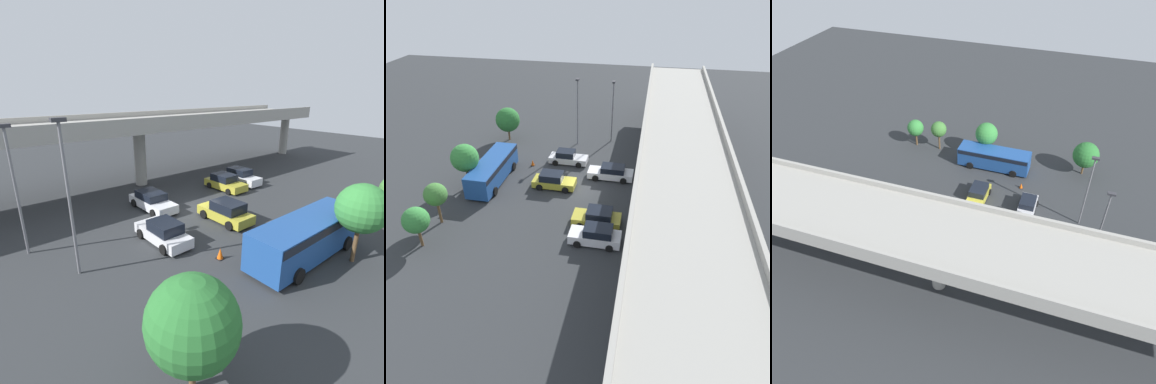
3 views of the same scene
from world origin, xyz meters
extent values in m
plane|color=#2D3033|center=(0.00, 0.00, 0.00)|extent=(109.88, 109.88, 0.00)
cube|color=#9E9B93|center=(0.00, 9.70, 6.29)|extent=(51.28, 7.62, 0.90)
cube|color=#9E9B93|center=(0.00, 6.04, 7.01)|extent=(51.28, 0.30, 0.55)
cube|color=#9E9B93|center=(0.00, 13.36, 7.01)|extent=(51.28, 0.30, 0.55)
cylinder|color=#9E9B93|center=(0.00, 9.70, 2.92)|extent=(1.22, 1.22, 5.84)
cube|color=silver|center=(-5.46, -2.37, 0.53)|extent=(1.77, 4.44, 0.69)
cube|color=black|center=(-5.46, -2.68, 1.22)|extent=(1.63, 2.08, 0.69)
cylinder|color=black|center=(-6.37, -0.99, 0.33)|extent=(0.22, 0.66, 0.66)
cylinder|color=black|center=(-4.56, -0.99, 0.33)|extent=(0.22, 0.66, 0.66)
cylinder|color=black|center=(-6.37, -3.75, 0.33)|extent=(0.22, 0.66, 0.66)
cylinder|color=black|center=(-4.56, -3.75, 0.33)|extent=(0.22, 0.66, 0.66)
cube|color=silver|center=(-2.87, 2.92, 0.54)|extent=(1.88, 4.88, 0.71)
cube|color=black|center=(-2.87, 3.17, 1.21)|extent=(1.73, 2.51, 0.62)
cylinder|color=black|center=(-1.91, 1.41, 0.35)|extent=(0.22, 0.69, 0.69)
cylinder|color=black|center=(-3.84, 1.41, 0.35)|extent=(0.22, 0.69, 0.69)
cylinder|color=black|center=(-1.91, 4.43, 0.35)|extent=(0.22, 0.69, 0.69)
cylinder|color=black|center=(-3.84, 4.43, 0.35)|extent=(0.22, 0.69, 0.69)
cube|color=gold|center=(0.17, -2.61, 0.54)|extent=(1.92, 4.45, 0.70)
cube|color=black|center=(0.17, -2.89, 1.26)|extent=(1.76, 2.33, 0.75)
cylinder|color=black|center=(-0.81, -1.24, 0.34)|extent=(0.22, 0.69, 0.69)
cylinder|color=black|center=(1.15, -1.24, 0.34)|extent=(0.22, 0.69, 0.69)
cylinder|color=black|center=(-0.81, -3.99, 0.34)|extent=(0.22, 0.69, 0.69)
cylinder|color=black|center=(1.15, -3.99, 0.34)|extent=(0.22, 0.69, 0.69)
cube|color=gold|center=(5.71, 2.75, 0.52)|extent=(1.95, 4.35, 0.70)
cube|color=black|center=(5.71, 3.01, 1.21)|extent=(1.80, 2.25, 0.69)
cylinder|color=black|center=(6.70, 1.40, 0.30)|extent=(0.22, 0.61, 0.61)
cylinder|color=black|center=(4.71, 1.40, 0.30)|extent=(0.22, 0.61, 0.61)
cylinder|color=black|center=(6.70, 4.10, 0.30)|extent=(0.22, 0.61, 0.61)
cylinder|color=black|center=(4.71, 4.10, 0.30)|extent=(0.22, 0.61, 0.61)
cube|color=silver|center=(8.36, 3.04, 0.57)|extent=(1.76, 4.36, 0.79)
cube|color=black|center=(8.36, 3.30, 1.31)|extent=(1.62, 2.38, 0.70)
cylinder|color=black|center=(9.26, 1.68, 0.32)|extent=(0.22, 0.63, 0.63)
cylinder|color=black|center=(7.46, 1.68, 0.32)|extent=(0.22, 0.63, 0.63)
cylinder|color=black|center=(9.26, 4.39, 0.32)|extent=(0.22, 0.63, 0.63)
cylinder|color=black|center=(7.46, 4.39, 0.32)|extent=(0.22, 0.63, 0.63)
cube|color=#1E478C|center=(0.18, -9.40, 1.38)|extent=(8.90, 2.46, 2.26)
cube|color=black|center=(0.18, -9.40, 2.17)|extent=(8.72, 2.51, 0.50)
cylinder|color=black|center=(2.94, -8.14, 0.45)|extent=(0.90, 0.29, 0.90)
cylinder|color=black|center=(2.94, -10.65, 0.45)|extent=(0.90, 0.29, 0.90)
cylinder|color=black|center=(-2.58, -8.14, 0.45)|extent=(0.90, 0.29, 0.90)
cylinder|color=black|center=(-2.58, -10.65, 0.45)|extent=(0.90, 0.29, 0.90)
cylinder|color=slate|center=(-12.76, 1.74, 3.85)|extent=(0.16, 0.16, 7.70)
cube|color=#333338|center=(-12.76, 1.74, 7.80)|extent=(0.70, 0.35, 0.20)
cylinder|color=slate|center=(-11.09, -2.43, 4.11)|extent=(0.16, 0.16, 8.22)
cube|color=#333338|center=(-11.09, -2.43, 8.32)|extent=(0.70, 0.35, 0.20)
cylinder|color=brown|center=(-10.55, -11.60, 0.72)|extent=(0.24, 0.24, 1.43)
sphere|color=#286B2D|center=(-10.55, -11.60, 2.76)|extent=(3.12, 3.12, 3.12)
cylinder|color=brown|center=(1.86, -11.49, 1.08)|extent=(0.24, 0.24, 2.15)
sphere|color=#337F38|center=(1.86, -11.49, 3.36)|extent=(2.85, 2.85, 2.85)
cylinder|color=brown|center=(8.29, -11.17, 1.06)|extent=(0.24, 0.24, 2.12)
sphere|color=#3D7533|center=(8.29, -11.17, 3.00)|extent=(2.06, 2.06, 2.06)
cylinder|color=brown|center=(11.63, -11.10, 0.85)|extent=(0.24, 0.24, 1.69)
sphere|color=#337F38|center=(11.63, -11.10, 2.63)|extent=(2.20, 2.20, 2.20)
cube|color=black|center=(-4.02, -6.33, 0.02)|extent=(0.44, 0.44, 0.04)
cone|color=#EA590F|center=(-4.02, -6.33, 0.35)|extent=(0.40, 0.40, 0.70)
camera|label=1|loc=(-15.34, -17.37, 9.67)|focal=28.00mm
camera|label=2|loc=(32.86, 6.59, 20.48)|focal=35.00mm
camera|label=3|loc=(-8.81, 28.54, 27.86)|focal=35.00mm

